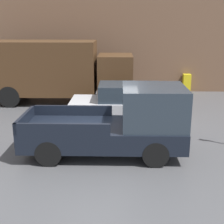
{
  "coord_description": "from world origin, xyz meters",
  "views": [
    {
      "loc": [
        0.63,
        -9.53,
        4.09
      ],
      "look_at": [
        0.38,
        0.78,
        1.1
      ],
      "focal_mm": 50.0,
      "sensor_mm": 36.0,
      "label": 1
    }
  ],
  "objects_px": {
    "car": "(127,103)",
    "delivery_truck": "(51,69)",
    "pickup_truck": "(121,124)",
    "newspaper_box": "(186,83)"
  },
  "relations": [
    {
      "from": "car",
      "to": "delivery_truck",
      "type": "height_order",
      "value": "delivery_truck"
    },
    {
      "from": "pickup_truck",
      "to": "car",
      "type": "height_order",
      "value": "pickup_truck"
    },
    {
      "from": "delivery_truck",
      "to": "newspaper_box",
      "type": "distance_m",
      "value": 8.04
    },
    {
      "from": "delivery_truck",
      "to": "newspaper_box",
      "type": "relative_size",
      "value": 7.1
    },
    {
      "from": "car",
      "to": "pickup_truck",
      "type": "bearing_deg",
      "value": -94.8
    },
    {
      "from": "newspaper_box",
      "to": "delivery_truck",
      "type": "bearing_deg",
      "value": -161.34
    },
    {
      "from": "car",
      "to": "delivery_truck",
      "type": "xyz_separation_m",
      "value": [
        -3.85,
        3.32,
        0.92
      ]
    },
    {
      "from": "delivery_truck",
      "to": "pickup_truck",
      "type": "bearing_deg",
      "value": -61.64
    },
    {
      "from": "newspaper_box",
      "to": "car",
      "type": "bearing_deg",
      "value": -122.12
    },
    {
      "from": "car",
      "to": "newspaper_box",
      "type": "xyz_separation_m",
      "value": [
        3.68,
        5.86,
        -0.27
      ]
    }
  ]
}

